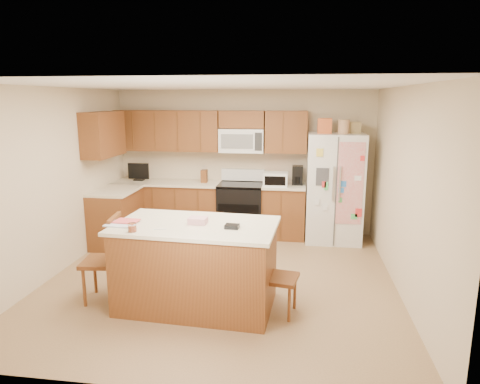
% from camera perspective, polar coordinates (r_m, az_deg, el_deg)
% --- Properties ---
extents(ground, '(4.50, 4.50, 0.00)m').
position_cam_1_polar(ground, '(5.80, -2.57, -11.54)').
color(ground, brown).
rests_on(ground, ground).
extents(room_shell, '(4.60, 4.60, 2.52)m').
position_cam_1_polar(room_shell, '(5.38, -2.72, 2.64)').
color(room_shell, beige).
rests_on(room_shell, ground).
extents(cabinetry, '(3.36, 1.56, 2.15)m').
position_cam_1_polar(cabinetry, '(7.42, -7.55, 1.08)').
color(cabinetry, brown).
rests_on(cabinetry, ground).
extents(stove, '(0.76, 0.65, 1.13)m').
position_cam_1_polar(stove, '(7.45, 0.14, -2.23)').
color(stove, black).
rests_on(stove, ground).
extents(refrigerator, '(0.90, 0.79, 2.04)m').
position_cam_1_polar(refrigerator, '(7.25, 12.46, 0.69)').
color(refrigerator, white).
rests_on(refrigerator, ground).
extents(island, '(1.90, 1.14, 1.07)m').
position_cam_1_polar(island, '(4.95, -5.82, -9.65)').
color(island, brown).
rests_on(island, ground).
extents(windsor_chair_left, '(0.48, 0.49, 1.03)m').
position_cam_1_polar(windsor_chair_left, '(5.32, -17.69, -8.71)').
color(windsor_chair_left, brown).
rests_on(windsor_chair_left, ground).
extents(windsor_chair_back, '(0.44, 0.42, 0.95)m').
position_cam_1_polar(windsor_chair_back, '(5.68, -3.82, -7.20)').
color(windsor_chair_back, brown).
rests_on(windsor_chair_back, ground).
extents(windsor_chair_right, '(0.43, 0.45, 0.90)m').
position_cam_1_polar(windsor_chair_right, '(4.81, 5.09, -11.23)').
color(windsor_chair_right, brown).
rests_on(windsor_chair_right, ground).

